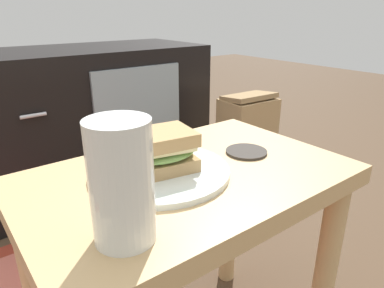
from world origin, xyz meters
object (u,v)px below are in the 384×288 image
object	(u,v)px
plate	(160,171)
paper_bag	(247,139)
coaster	(246,152)
tv_cabinet	(89,119)
beer_glass	(122,185)
sandwich_front	(159,151)

from	to	relation	value
plate	paper_bag	xyz separation A→B (m)	(0.77, 0.53, -0.27)
coaster	paper_bag	xyz separation A→B (m)	(0.58, 0.55, -0.27)
tv_cabinet	beer_glass	size ratio (longest dim) A/B	6.34
tv_cabinet	beer_glass	world-z (taller)	beer_glass
tv_cabinet	paper_bag	world-z (taller)	tv_cabinet
sandwich_front	coaster	xyz separation A→B (m)	(0.18, -0.02, -0.04)
tv_cabinet	paper_bag	distance (m)	0.68
plate	beer_glass	bearing A→B (deg)	-136.18
tv_cabinet	beer_glass	distance (m)	1.14
tv_cabinet	plate	bearing A→B (deg)	-104.05
sandwich_front	beer_glass	distance (m)	0.18
tv_cabinet	plate	distance (m)	0.97
tv_cabinet	sandwich_front	xyz separation A→B (m)	(-0.23, -0.93, 0.21)
beer_glass	paper_bag	size ratio (longest dim) A/B	0.38
tv_cabinet	coaster	size ratio (longest dim) A/B	11.99
beer_glass	paper_bag	world-z (taller)	beer_glass
coaster	paper_bag	size ratio (longest dim) A/B	0.20
paper_bag	coaster	bearing A→B (deg)	-136.90
sandwich_front	tv_cabinet	bearing A→B (deg)	75.95
tv_cabinet	sandwich_front	distance (m)	0.98
sandwich_front	beer_glass	xyz separation A→B (m)	(-0.13, -0.12, 0.03)
beer_glass	paper_bag	xyz separation A→B (m)	(0.90, 0.65, -0.34)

